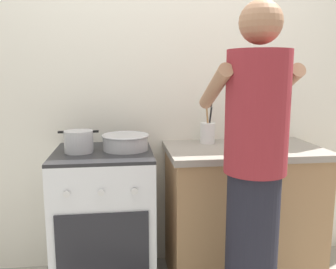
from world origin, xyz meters
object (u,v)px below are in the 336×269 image
pot (79,142)px  stove_range (105,220)px  utensil_crock (208,130)px  mixing_bowl (126,141)px  spice_bottle (256,142)px  person (254,180)px

pot → stove_range: bearing=4.4°
stove_range → utensil_crock: bearing=13.6°
mixing_bowl → utensil_crock: bearing=14.4°
pot → mixing_bowl: pot is taller
mixing_bowl → stove_range: bearing=-169.4°
stove_range → utensil_crock: size_ratio=2.93×
mixing_bowl → spice_bottle: mixing_bowl is taller
pot → utensil_crock: bearing=12.1°
mixing_bowl → spice_bottle: (0.83, -0.06, -0.01)m
spice_bottle → person: 0.58m
spice_bottle → person: bearing=-112.0°
stove_range → person: (0.75, -0.57, 0.41)m
mixing_bowl → person: (0.61, -0.59, -0.09)m
pot → spice_bottle: (1.11, -0.02, -0.03)m
utensil_crock → person: (0.05, -0.74, -0.13)m
stove_range → spice_bottle: (0.97, -0.03, 0.49)m
stove_range → pot: 0.54m
spice_bottle → person: person is taller
pot → mixing_bowl: size_ratio=0.81×
pot → mixing_bowl: (0.28, 0.04, -0.01)m
stove_range → person: person is taller
mixing_bowl → utensil_crock: utensil_crock is taller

